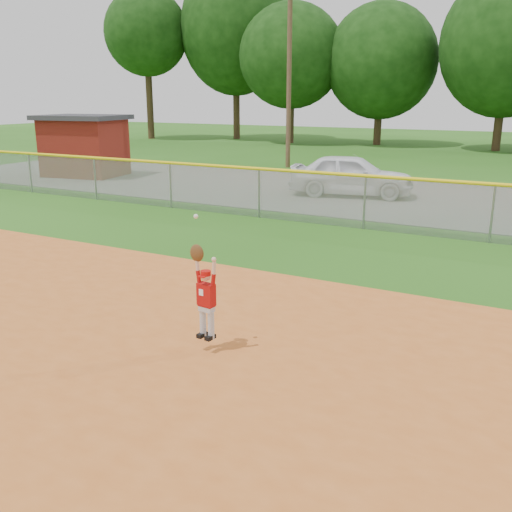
{
  "coord_description": "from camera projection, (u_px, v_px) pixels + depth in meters",
  "views": [
    {
      "loc": [
        4.76,
        -5.27,
        3.64
      ],
      "look_at": [
        0.51,
        2.65,
        1.1
      ],
      "focal_mm": 40.0,
      "sensor_mm": 36.0,
      "label": 1
    }
  ],
  "objects": [
    {
      "name": "utility_shed",
      "position": [
        84.0,
        145.0,
        26.26
      ],
      "size": [
        4.12,
        3.43,
        2.78
      ],
      "color": "#61160D",
      "rests_on": "ground"
    },
    {
      "name": "outfield_fence",
      "position": [
        365.0,
        198.0,
        15.86
      ],
      "size": [
        40.06,
        0.1,
        1.55
      ],
      "color": "gray",
      "rests_on": "ground"
    },
    {
      "name": "ballplayer",
      "position": [
        205.0,
        293.0,
        8.12
      ],
      "size": [
        0.46,
        0.21,
        1.81
      ],
      "color": "silver",
      "rests_on": "ground"
    },
    {
      "name": "ground",
      "position": [
        129.0,
        377.0,
        7.62
      ],
      "size": [
        120.0,
        120.0,
        0.0
      ],
      "primitive_type": "plane",
      "color": "#245814",
      "rests_on": "ground"
    },
    {
      "name": "power_lines",
      "position": [
        478.0,
        70.0,
        24.55
      ],
      "size": [
        19.4,
        0.24,
        9.0
      ],
      "color": "#4C3823",
      "rests_on": "ground"
    },
    {
      "name": "car_white_a",
      "position": [
        351.0,
        175.0,
        21.09
      ],
      "size": [
        4.81,
        2.78,
        1.54
      ],
      "primitive_type": "imported",
      "rotation": [
        0.0,
        0.0,
        1.8
      ],
      "color": "white",
      "rests_on": "parking_strip"
    },
    {
      "name": "parking_strip",
      "position": [
        414.0,
        196.0,
        21.18
      ],
      "size": [
        44.0,
        10.0,
        0.03
      ],
      "primitive_type": "cube",
      "color": "slate",
      "rests_on": "ground"
    }
  ]
}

